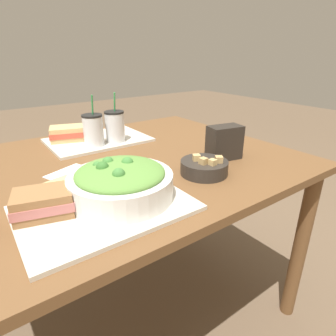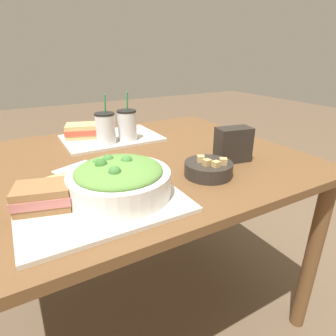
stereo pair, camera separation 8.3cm
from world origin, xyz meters
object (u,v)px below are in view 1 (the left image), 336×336
(baguette_near, at_px, (66,186))
(napkin_folded, at_px, (70,173))
(sandwich_near, at_px, (44,203))
(sandwich_far, at_px, (67,133))
(salad_bowl, at_px, (121,181))
(drink_cup_dark, at_px, (93,131))
(soup_bowl, at_px, (204,167))
(chip_bag, at_px, (224,143))
(drink_cup_red, at_px, (115,127))

(baguette_near, distance_m, napkin_folded, 0.19)
(sandwich_near, relative_size, sandwich_far, 0.94)
(salad_bowl, distance_m, sandwich_far, 0.64)
(sandwich_near, height_order, drink_cup_dark, drink_cup_dark)
(sandwich_far, bearing_deg, soup_bowl, -49.71)
(salad_bowl, bearing_deg, sandwich_far, 85.31)
(chip_bag, bearing_deg, napkin_folded, 170.20)
(sandwich_near, distance_m, chip_bag, 0.68)
(baguette_near, distance_m, chip_bag, 0.60)
(sandwich_near, xyz_separation_m, drink_cup_red, (0.42, 0.46, 0.03))
(soup_bowl, xyz_separation_m, chip_bag, (0.17, 0.07, 0.04))
(salad_bowl, height_order, chip_bag, chip_bag)
(salad_bowl, xyz_separation_m, baguette_near, (-0.12, 0.10, -0.02))
(salad_bowl, height_order, sandwich_near, salad_bowl)
(drink_cup_red, xyz_separation_m, napkin_folded, (-0.28, -0.21, -0.07))
(salad_bowl, bearing_deg, drink_cup_dark, 76.04)
(sandwich_near, bearing_deg, sandwich_far, 82.78)
(sandwich_far, relative_size, napkin_folded, 1.02)
(soup_bowl, height_order, drink_cup_dark, drink_cup_dark)
(soup_bowl, relative_size, drink_cup_dark, 0.76)
(baguette_near, relative_size, napkin_folded, 0.90)
(salad_bowl, relative_size, baguette_near, 1.86)
(baguette_near, xyz_separation_m, sandwich_far, (0.17, 0.54, 0.00))
(drink_cup_red, distance_m, chip_bag, 0.49)
(sandwich_far, xyz_separation_m, napkin_folded, (-0.11, -0.36, -0.04))
(drink_cup_red, bearing_deg, chip_bag, -58.43)
(salad_bowl, relative_size, sandwich_near, 1.75)
(soup_bowl, height_order, baguette_near, baguette_near)
(sandwich_far, relative_size, drink_cup_dark, 0.82)
(baguette_near, bearing_deg, chip_bag, -108.90)
(sandwich_near, relative_size, napkin_folded, 0.96)
(salad_bowl, xyz_separation_m, drink_cup_dark, (0.12, 0.49, 0.01))
(sandwich_far, bearing_deg, salad_bowl, -77.08)
(soup_bowl, height_order, chip_bag, chip_bag)
(salad_bowl, relative_size, soup_bowl, 1.77)
(soup_bowl, distance_m, baguette_near, 0.45)
(drink_cup_dark, distance_m, napkin_folded, 0.29)
(sandwich_far, bearing_deg, sandwich_near, -94.77)
(napkin_folded, bearing_deg, drink_cup_red, 37.13)
(salad_bowl, relative_size, drink_cup_red, 1.33)
(soup_bowl, distance_m, chip_bag, 0.18)
(sandwich_near, distance_m, drink_cup_dark, 0.56)
(drink_cup_red, bearing_deg, baguette_near, -131.45)
(sandwich_far, xyz_separation_m, drink_cup_red, (0.17, -0.15, 0.03))
(soup_bowl, distance_m, drink_cup_dark, 0.53)
(napkin_folded, bearing_deg, chip_bag, -20.91)
(soup_bowl, height_order, drink_cup_red, drink_cup_red)
(salad_bowl, relative_size, sandwich_far, 1.64)
(chip_bag, bearing_deg, drink_cup_red, 132.68)
(baguette_near, bearing_deg, soup_bowl, -118.70)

